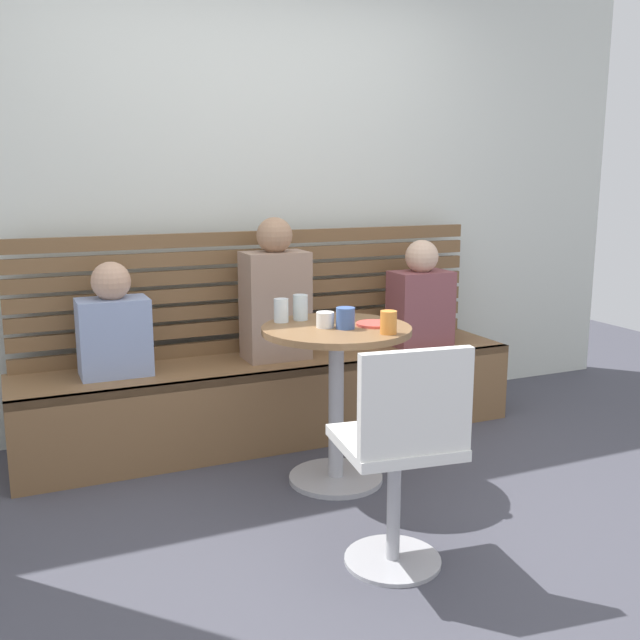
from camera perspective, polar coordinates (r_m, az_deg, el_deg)
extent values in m
plane|color=#42424C|center=(3.05, 4.76, -16.29)|extent=(8.00, 8.00, 0.00)
cube|color=silver|center=(4.21, -5.88, 11.78)|extent=(5.20, 0.10, 2.90)
cube|color=brown|center=(3.98, -3.53, -6.12)|extent=(2.70, 0.52, 0.44)
cube|color=brown|center=(3.71, -2.27, -4.20)|extent=(2.70, 0.04, 0.04)
cube|color=brown|center=(4.13, -4.74, -1.79)|extent=(2.65, 0.04, 0.07)
cube|color=brown|center=(4.11, -4.76, -0.32)|extent=(2.65, 0.04, 0.07)
cube|color=brown|center=(4.09, -4.79, 1.01)|extent=(2.65, 0.04, 0.07)
cube|color=brown|center=(4.07, -4.81, 2.36)|extent=(2.65, 0.04, 0.07)
cube|color=brown|center=(4.06, -4.83, 3.71)|extent=(2.65, 0.04, 0.07)
cube|color=brown|center=(4.05, -4.85, 5.07)|extent=(2.65, 0.04, 0.07)
cube|color=brown|center=(4.04, -4.88, 6.44)|extent=(2.65, 0.04, 0.07)
cylinder|color=#ADADB2|center=(3.50, 1.24, -12.25)|extent=(0.44, 0.44, 0.02)
cylinder|color=#ADADB2|center=(3.38, 1.27, -6.73)|extent=(0.07, 0.07, 0.69)
cylinder|color=brown|center=(3.28, 1.30, -0.77)|extent=(0.68, 0.68, 0.03)
cylinder|color=#ADADB2|center=(2.86, 5.70, -18.18)|extent=(0.36, 0.36, 0.02)
cylinder|color=#ADADB2|center=(2.76, 5.79, -14.25)|extent=(0.05, 0.05, 0.45)
cube|color=white|center=(2.66, 5.90, -9.49)|extent=(0.45, 0.45, 0.04)
cube|color=white|center=(2.45, 7.52, -6.45)|extent=(0.40, 0.09, 0.36)
cube|color=#9E7F6B|center=(3.88, -3.52, 1.14)|extent=(0.34, 0.22, 0.57)
sphere|color=#A37A5B|center=(3.83, -3.59, 6.63)|extent=(0.19, 0.19, 0.19)
cube|color=brown|center=(4.24, 7.87, 0.92)|extent=(0.34, 0.22, 0.43)
sphere|color=#DBB293|center=(4.19, 7.98, 4.95)|extent=(0.19, 0.19, 0.19)
cube|color=#8C9EC6|center=(3.71, -15.83, -1.29)|extent=(0.34, 0.22, 0.38)
sphere|color=tan|center=(3.66, -16.06, 2.94)|extent=(0.19, 0.19, 0.19)
cylinder|color=silver|center=(3.42, -1.54, 1.00)|extent=(0.07, 0.07, 0.12)
cylinder|color=white|center=(3.25, 0.34, 0.01)|extent=(0.08, 0.08, 0.07)
cylinder|color=orange|center=(3.14, 5.38, -0.19)|extent=(0.07, 0.07, 0.10)
cylinder|color=#3D5B9E|center=(3.23, 2.01, 0.15)|extent=(0.08, 0.08, 0.09)
cylinder|color=white|center=(3.37, -3.06, 0.76)|extent=(0.07, 0.07, 0.11)
cylinder|color=#DB4C42|center=(3.31, 4.31, -0.31)|extent=(0.17, 0.17, 0.01)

